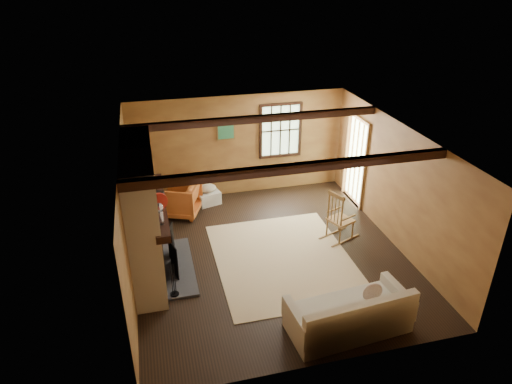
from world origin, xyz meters
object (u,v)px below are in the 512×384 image
object	(u,v)px
rocking_chair	(339,219)
laundry_basket	(208,198)
fireplace	(145,219)
sofa	(350,317)
armchair	(180,199)

from	to	relation	value
rocking_chair	laundry_basket	distance (m)	3.16
fireplace	sofa	bearing A→B (deg)	-37.95
fireplace	armchair	size ratio (longest dim) A/B	2.88
rocking_chair	armchair	bearing A→B (deg)	36.94
sofa	armchair	distance (m)	4.75
fireplace	laundry_basket	xyz separation A→B (m)	(1.40, 2.35, -0.95)
armchair	fireplace	bearing A→B (deg)	2.50
fireplace	laundry_basket	bearing A→B (deg)	59.14
fireplace	rocking_chair	bearing A→B (deg)	3.58
laundry_basket	armchair	bearing A→B (deg)	-153.97
laundry_basket	fireplace	bearing A→B (deg)	-120.86
sofa	armchair	bearing A→B (deg)	111.30
rocking_chair	sofa	xyz separation A→B (m)	(-0.87, -2.46, -0.18)
fireplace	sofa	distance (m)	3.72
laundry_basket	armchair	world-z (taller)	armchair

